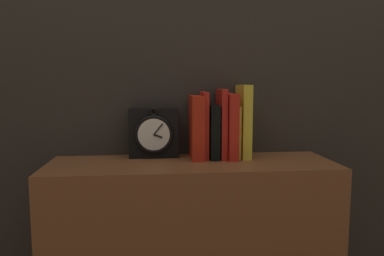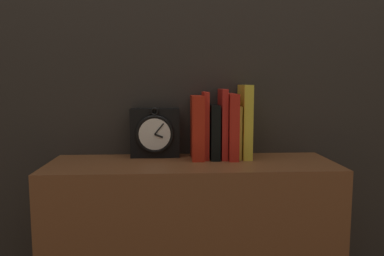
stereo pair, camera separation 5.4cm
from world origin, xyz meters
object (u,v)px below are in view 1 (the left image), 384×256
object	(u,v)px
book_slot3_red	(221,124)
book_slot6_yellow	(243,121)
book_slot0_red	(196,127)
book_slot1_red	(204,125)
clock	(154,133)
book_slot4_red	(230,126)
book_slot5_yellow	(236,131)
book_slot2_black	(213,131)

from	to	relation	value
book_slot3_red	book_slot6_yellow	world-z (taller)	book_slot6_yellow
book_slot0_red	book_slot1_red	world-z (taller)	book_slot1_red
clock	book_slot4_red	size ratio (longest dim) A/B	0.80
book_slot0_red	book_slot4_red	xyz separation A→B (m)	(0.12, -0.00, 0.00)
book_slot3_red	book_slot6_yellow	bearing A→B (deg)	-0.16
clock	book_slot1_red	distance (m)	0.18
book_slot0_red	book_slot6_yellow	xyz separation A→B (m)	(0.17, 0.00, 0.02)
book_slot5_yellow	book_slot2_black	bearing A→B (deg)	-175.61
clock	book_slot1_red	world-z (taller)	book_slot1_red
book_slot6_yellow	book_slot3_red	bearing A→B (deg)	179.84
book_slot5_yellow	book_slot1_red	bearing A→B (deg)	-179.57
book_slot1_red	book_slot4_red	world-z (taller)	book_slot1_red
book_slot5_yellow	book_slot6_yellow	xyz separation A→B (m)	(0.03, -0.00, 0.04)
book_slot4_red	book_slot6_yellow	size ratio (longest dim) A/B	0.88
book_slot1_red	book_slot4_red	distance (m)	0.09
book_slot4_red	book_slot5_yellow	xyz separation A→B (m)	(0.02, 0.01, -0.02)
clock	book_slot0_red	distance (m)	0.15
book_slot3_red	book_slot5_yellow	distance (m)	0.06
book_slot5_yellow	book_slot6_yellow	bearing A→B (deg)	-9.84
clock	book_slot3_red	xyz separation A→B (m)	(0.24, -0.03, 0.03)
book_slot2_black	book_slot5_yellow	bearing A→B (deg)	4.39
book_slot2_black	book_slot5_yellow	size ratio (longest dim) A/B	1.02
book_slot2_black	book_slot3_red	world-z (taller)	book_slot3_red
clock	book_slot2_black	xyz separation A→B (m)	(0.21, -0.03, 0.01)
book_slot0_red	book_slot5_yellow	distance (m)	0.14
clock	book_slot1_red	bearing A→B (deg)	-7.88
book_slot6_yellow	book_slot0_red	bearing A→B (deg)	-178.39
book_slot2_black	book_slot1_red	bearing A→B (deg)	169.27
clock	book_slot0_red	xyz separation A→B (m)	(0.15, -0.03, 0.02)
book_slot0_red	book_slot1_red	distance (m)	0.03
clock	book_slot4_red	world-z (taller)	book_slot4_red
book_slot1_red	book_slot3_red	distance (m)	0.06
book_slot1_red	book_slot4_red	size ratio (longest dim) A/B	1.03
book_slot6_yellow	book_slot4_red	bearing A→B (deg)	-170.05
book_slot0_red	book_slot6_yellow	world-z (taller)	book_slot6_yellow
book_slot0_red	book_slot4_red	distance (m)	0.12
book_slot2_black	book_slot6_yellow	world-z (taller)	book_slot6_yellow
book_slot1_red	book_slot5_yellow	size ratio (longest dim) A/B	1.27
book_slot2_black	clock	bearing A→B (deg)	171.71
book_slot1_red	book_slot2_black	bearing A→B (deg)	-10.73
book_slot1_red	book_slot6_yellow	size ratio (longest dim) A/B	0.91
book_slot1_red	book_slot3_red	size ratio (longest dim) A/B	0.96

